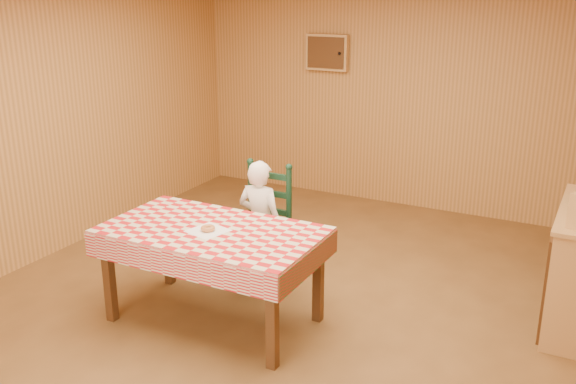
% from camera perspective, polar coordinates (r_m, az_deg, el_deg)
% --- Properties ---
extents(ground, '(6.00, 6.00, 0.00)m').
position_cam_1_polar(ground, '(5.31, -1.01, -10.40)').
color(ground, brown).
rests_on(ground, ground).
extents(cabin_walls, '(5.10, 6.05, 2.65)m').
position_cam_1_polar(cabin_walls, '(5.19, 1.69, 10.26)').
color(cabin_walls, '#B98442').
rests_on(cabin_walls, ground).
extents(dining_table, '(1.66, 0.96, 0.77)m').
position_cam_1_polar(dining_table, '(4.90, -6.76, -4.17)').
color(dining_table, '#513015').
rests_on(dining_table, ground).
extents(ladder_chair, '(0.44, 0.40, 1.08)m').
position_cam_1_polar(ladder_chair, '(5.58, -2.18, -3.21)').
color(ladder_chair, black).
rests_on(ladder_chair, ground).
extents(seated_child, '(0.41, 0.27, 1.12)m').
position_cam_1_polar(seated_child, '(5.52, -2.48, -2.83)').
color(seated_child, white).
rests_on(seated_child, ground).
extents(napkin, '(0.32, 0.32, 0.00)m').
position_cam_1_polar(napkin, '(4.83, -7.13, -3.44)').
color(napkin, white).
rests_on(napkin, dining_table).
extents(donut, '(0.14, 0.14, 0.04)m').
position_cam_1_polar(donut, '(4.82, -7.14, -3.22)').
color(donut, '#BD7A44').
rests_on(donut, napkin).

